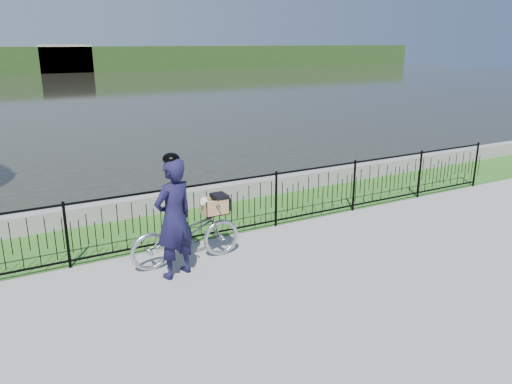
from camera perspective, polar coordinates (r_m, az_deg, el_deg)
ground at (r=8.45m, az=2.11°, el=-8.43°), size 120.00×120.00×0.00m
grass_strip at (r=10.59m, az=-5.19°, el=-3.12°), size 60.00×2.00×0.01m
water at (r=39.89m, az=-23.66°, el=10.28°), size 120.00×120.00×0.00m
quay_wall at (r=11.40m, az=-7.28°, el=-0.68°), size 60.00×0.30×0.40m
fence at (r=9.54m, az=-2.83°, el=-1.70°), size 14.00×0.06×1.15m
far_treeline at (r=66.68m, az=-26.44°, el=13.35°), size 120.00×6.00×3.00m
far_building_right at (r=65.82m, az=-21.03°, el=14.03°), size 6.00×3.00×3.20m
bicycle_rig at (r=8.48m, az=-7.92°, el=-4.72°), size 1.93×0.67×1.13m
cyclist at (r=7.86m, az=-9.36°, el=-2.88°), size 0.82×0.67×2.00m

